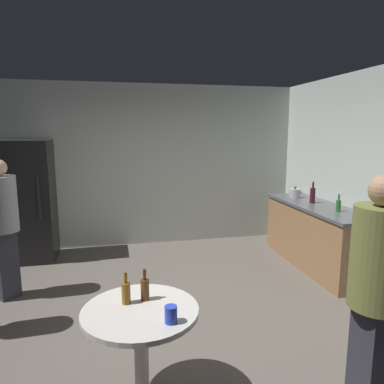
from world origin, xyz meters
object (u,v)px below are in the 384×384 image
wine_bottle_on_counter (313,195)px  person_in_olive_shirt (377,284)px  kettle (295,193)px  beer_bottle_brown (145,289)px  beer_bottle_on_counter (338,205)px  plastic_cup_blue (171,314)px  refrigerator (29,201)px  foreground_table (141,323)px  beer_bottle_amber (126,292)px  person_in_gray_shirt (3,219)px

wine_bottle_on_counter → person_in_olive_shirt: size_ratio=0.19×
kettle → beer_bottle_brown: bearing=-135.0°
kettle → beer_bottle_on_counter: bearing=-87.0°
plastic_cup_blue → refrigerator: bearing=113.7°
wine_bottle_on_counter → foreground_table: size_ratio=0.39×
refrigerator → plastic_cup_blue: 3.88m
beer_bottle_on_counter → kettle: bearing=93.0°
beer_bottle_on_counter → beer_bottle_amber: 3.19m
beer_bottle_brown → plastic_cup_blue: bearing=-69.3°
refrigerator → kettle: 4.06m
refrigerator → beer_bottle_amber: refrigerator is taller
kettle → person_in_gray_shirt: (-4.01, -0.69, -0.02)m
wine_bottle_on_counter → person_in_olive_shirt: person_in_olive_shirt is taller
beer_bottle_amber → plastic_cup_blue: (0.26, -0.32, -0.03)m
wine_bottle_on_counter → foreground_table: bearing=-139.4°
beer_bottle_amber → kettle: bearing=43.9°
beer_bottle_brown → person_in_olive_shirt: size_ratio=0.14×
kettle → person_in_olive_shirt: 3.38m
beer_bottle_on_counter → person_in_olive_shirt: person_in_olive_shirt is taller
beer_bottle_amber → wine_bottle_on_counter: bearing=38.4°
beer_bottle_amber → plastic_cup_blue: beer_bottle_amber is taller
kettle → foreground_table: size_ratio=0.30×
kettle → beer_bottle_brown: size_ratio=1.06×
beer_bottle_brown → plastic_cup_blue: (0.13, -0.35, -0.03)m
beer_bottle_on_counter → person_in_olive_shirt: (-1.23, -2.16, -0.01)m
refrigerator → beer_bottle_brown: size_ratio=7.83×
foreground_table → beer_bottle_amber: size_ratio=3.48×
beer_bottle_amber → person_in_gray_shirt: bearing=124.1°
beer_bottle_on_counter → beer_bottle_brown: 3.06m
beer_bottle_brown → person_in_olive_shirt: person_in_olive_shirt is taller
wine_bottle_on_counter → beer_bottle_on_counter: (0.02, -0.59, -0.03)m
refrigerator → wine_bottle_on_counter: refrigerator is taller
kettle → person_in_olive_shirt: (-1.17, -3.17, 0.01)m
refrigerator → beer_bottle_on_counter: bearing=-22.0°
beer_bottle_amber → beer_bottle_brown: bearing=11.1°
beer_bottle_amber → person_in_olive_shirt: size_ratio=0.14×
foreground_table → person_in_olive_shirt: (1.45, -0.47, 0.35)m
beer_bottle_on_counter → plastic_cup_blue: size_ratio=2.09×
kettle → refrigerator: bearing=171.2°
refrigerator → kettle: refrigerator is taller
plastic_cup_blue → person_in_gray_shirt: person_in_gray_shirt is taller
refrigerator → foreground_table: bearing=-67.4°
refrigerator → wine_bottle_on_counter: size_ratio=5.81×
refrigerator → person_in_olive_shirt: refrigerator is taller
kettle → beer_bottle_amber: 3.76m
beer_bottle_amber → beer_bottle_on_counter: bearing=29.9°
plastic_cup_blue → wine_bottle_on_counter: bearing=45.1°
beer_bottle_brown → plastic_cup_blue: size_ratio=2.09×
wine_bottle_on_counter → beer_bottle_on_counter: size_ratio=1.35×
person_in_olive_shirt → beer_bottle_on_counter: bearing=-122.6°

